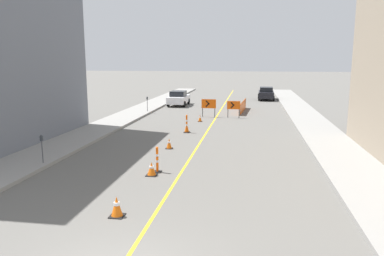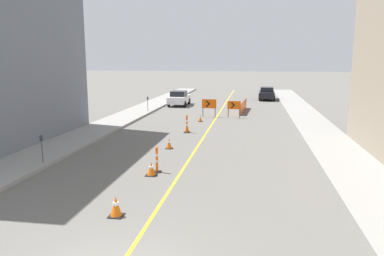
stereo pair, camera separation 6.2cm
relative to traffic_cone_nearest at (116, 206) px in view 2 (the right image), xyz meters
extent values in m
cube|color=gold|center=(1.15, 23.48, -0.32)|extent=(0.12, 54.03, 0.01)
cube|color=gray|center=(-6.49, 23.48, -0.24)|extent=(2.85, 54.03, 0.17)
cube|color=gray|center=(8.80, 23.48, -0.24)|extent=(2.85, 54.03, 0.17)
cube|color=black|center=(0.00, 0.00, -0.31)|extent=(0.46, 0.46, 0.03)
cone|color=orange|center=(0.00, 0.00, 0.02)|extent=(0.37, 0.37, 0.63)
cylinder|color=white|center=(0.00, 0.00, 0.10)|extent=(0.19, 0.19, 0.10)
cube|color=black|center=(-0.03, 4.33, -0.31)|extent=(0.47, 0.47, 0.03)
cone|color=orange|center=(-0.03, 4.33, -0.02)|extent=(0.38, 0.38, 0.56)
cylinder|color=white|center=(-0.03, 4.33, 0.05)|extent=(0.20, 0.20, 0.09)
cube|color=black|center=(-0.36, 9.27, -0.31)|extent=(0.37, 0.37, 0.03)
cone|color=orange|center=(-0.36, 9.27, -0.02)|extent=(0.30, 0.30, 0.56)
cylinder|color=white|center=(-0.36, 9.27, 0.05)|extent=(0.16, 0.16, 0.09)
cube|color=black|center=(-0.20, 14.14, -0.31)|extent=(0.39, 0.39, 0.03)
cone|color=orange|center=(-0.20, 14.14, 0.01)|extent=(0.32, 0.32, 0.62)
cylinder|color=white|center=(-0.20, 14.14, 0.09)|extent=(0.16, 0.16, 0.10)
cube|color=black|center=(0.08, 18.73, -0.31)|extent=(0.33, 0.33, 0.03)
cone|color=orange|center=(0.08, 18.73, -0.03)|extent=(0.27, 0.27, 0.53)
cylinder|color=white|center=(0.08, 18.73, 0.03)|extent=(0.14, 0.14, 0.09)
cube|color=black|center=(0.09, 4.84, -0.31)|extent=(0.35, 0.35, 0.04)
cylinder|color=#EF560C|center=(0.09, 4.84, 0.22)|extent=(0.11, 0.11, 1.03)
cylinder|color=white|center=(0.09, 4.84, 0.17)|extent=(0.12, 0.12, 0.10)
cylinder|color=white|center=(0.09, 4.84, 0.45)|extent=(0.12, 0.12, 0.10)
sphere|color=#EF560C|center=(0.09, 4.84, 0.77)|extent=(0.12, 0.12, 0.12)
cube|color=black|center=(-0.18, 14.01, -0.31)|extent=(0.37, 0.37, 0.04)
cylinder|color=#EF560C|center=(-0.18, 14.01, 0.26)|extent=(0.12, 0.12, 1.10)
cylinder|color=white|center=(-0.18, 14.01, 0.20)|extent=(0.13, 0.13, 0.11)
cylinder|color=white|center=(-0.18, 14.01, 0.50)|extent=(0.13, 0.13, 0.11)
sphere|color=#EF560C|center=(-0.18, 14.01, 0.84)|extent=(0.13, 0.13, 0.13)
cube|color=#EF560C|center=(0.49, 21.30, 0.83)|extent=(1.26, 0.10, 0.78)
cube|color=black|center=(0.39, 21.26, 0.94)|extent=(0.37, 0.03, 0.37)
cube|color=black|center=(0.39, 21.26, 0.72)|extent=(0.37, 0.03, 0.37)
cylinder|color=black|center=(-0.05, 21.30, 0.05)|extent=(0.06, 0.06, 0.76)
cylinder|color=black|center=(1.02, 21.30, 0.05)|extent=(0.06, 0.06, 0.76)
cube|color=#EF560C|center=(2.64, 21.16, 0.76)|extent=(1.12, 0.12, 0.70)
cube|color=black|center=(2.56, 21.12, 0.86)|extent=(0.34, 0.04, 0.34)
cube|color=black|center=(2.56, 21.12, 0.66)|extent=(0.34, 0.04, 0.34)
cylinder|color=black|center=(2.17, 21.16, 0.04)|extent=(0.06, 0.06, 0.74)
cylinder|color=black|center=(3.12, 21.16, 0.04)|extent=(0.06, 0.06, 0.74)
cube|color=#EF560C|center=(3.35, 25.15, 0.18)|extent=(0.43, 5.67, 1.01)
cylinder|color=#262626|center=(3.15, 22.31, 0.18)|extent=(0.05, 0.05, 1.01)
cylinder|color=#262626|center=(3.55, 27.98, 0.18)|extent=(0.05, 0.05, 1.01)
cube|color=silver|center=(-3.67, 28.96, 0.35)|extent=(1.84, 4.31, 0.72)
cube|color=black|center=(-3.67, 28.74, 0.99)|extent=(1.55, 1.95, 0.55)
cylinder|color=black|center=(-4.52, 30.29, -0.01)|extent=(0.23, 0.64, 0.64)
cylinder|color=black|center=(-2.81, 30.29, -0.01)|extent=(0.23, 0.64, 0.64)
cylinder|color=black|center=(-4.52, 27.63, -0.01)|extent=(0.23, 0.64, 0.64)
cylinder|color=black|center=(-2.81, 27.63, -0.01)|extent=(0.23, 0.64, 0.64)
cube|color=black|center=(5.89, 36.33, 0.35)|extent=(1.90, 4.34, 0.72)
cube|color=black|center=(5.89, 36.12, 0.99)|extent=(1.57, 1.97, 0.55)
cylinder|color=black|center=(5.04, 37.67, -0.01)|extent=(0.23, 0.64, 0.64)
cylinder|color=black|center=(6.75, 37.67, -0.01)|extent=(0.23, 0.64, 0.64)
cylinder|color=black|center=(5.04, 35.00, -0.01)|extent=(0.23, 0.64, 0.64)
cylinder|color=black|center=(6.75, 35.00, -0.01)|extent=(0.23, 0.64, 0.64)
cylinder|color=#4C4C51|center=(-5.42, 4.87, 0.37)|extent=(0.05, 0.05, 1.06)
cube|color=#33383D|center=(-5.42, 4.87, 1.01)|extent=(0.12, 0.10, 0.22)
sphere|color=#33383D|center=(-5.42, 4.87, 1.12)|extent=(0.11, 0.11, 0.11)
cylinder|color=#4C4C51|center=(-5.42, 22.71, 0.40)|extent=(0.05, 0.05, 1.10)
cube|color=#33383D|center=(-5.42, 22.71, 1.06)|extent=(0.12, 0.10, 0.22)
sphere|color=#33383D|center=(-5.42, 22.71, 1.17)|extent=(0.11, 0.11, 0.11)
camera|label=1|loc=(4.15, -10.74, 4.62)|focal=35.00mm
camera|label=2|loc=(4.21, -10.73, 4.62)|focal=35.00mm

